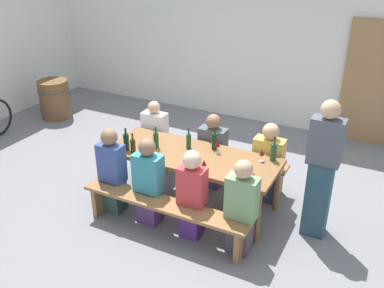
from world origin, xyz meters
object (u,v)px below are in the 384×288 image
(bench_near, at_px, (164,209))
(wine_bottle_2, at_px, (156,140))
(wine_glass_0, at_px, (262,153))
(standing_host, at_px, (321,172))
(tasting_table, at_px, (192,159))
(wooden_door, at_px, (371,84))
(seated_guest_near_2, at_px, (192,195))
(seated_guest_far_0, at_px, (155,139))
(wine_bottle_4, at_px, (126,142))
(seated_guest_near_0, at_px, (112,172))
(wine_bottle_3, at_px, (189,141))
(wine_bottle_0, at_px, (133,147))
(seated_guest_near_1, at_px, (149,183))
(wine_glass_3, at_px, (253,176))
(bench_far, at_px, (215,158))
(wine_glass_1, at_px, (204,163))
(wine_barrel, at_px, (55,99))
(seated_guest_near_3, at_px, (241,209))
(seated_guest_far_1, at_px, (213,152))
(seated_guest_far_2, at_px, (268,164))
(wine_glass_2, at_px, (218,144))
(wine_bottle_1, at_px, (274,151))
(wine_bottle_5, at_px, (214,141))

(bench_near, distance_m, wine_bottle_2, 1.00)
(wine_glass_0, distance_m, standing_host, 0.76)
(tasting_table, height_order, wine_bottle_2, wine_bottle_2)
(wooden_door, height_order, bench_near, wooden_door)
(seated_guest_near_2, height_order, seated_guest_far_0, seated_guest_near_2)
(wine_bottle_4, distance_m, seated_guest_near_0, 0.43)
(bench_near, xyz_separation_m, wine_bottle_3, (-0.12, 0.87, 0.50))
(wine_bottle_0, height_order, seated_guest_near_1, seated_guest_near_1)
(tasting_table, bearing_deg, wine_glass_3, -19.13)
(wine_bottle_2, bearing_deg, seated_guest_near_2, -33.84)
(bench_far, distance_m, wine_bottle_3, 0.78)
(wine_glass_1, distance_m, wine_barrel, 4.58)
(wine_bottle_4, xyz_separation_m, standing_host, (2.42, 0.41, -0.03))
(wine_bottle_4, height_order, seated_guest_near_3, seated_guest_near_3)
(seated_guest_near_0, xyz_separation_m, wine_barrel, (-2.99, 2.10, -0.19))
(wine_bottle_4, bearing_deg, seated_guest_far_0, 96.78)
(wine_glass_3, height_order, wine_barrel, wine_glass_3)
(bench_near, xyz_separation_m, wine_glass_3, (0.94, 0.40, 0.49))
(wine_glass_1, height_order, seated_guest_far_1, seated_guest_far_1)
(wine_bottle_2, height_order, wine_glass_0, wine_bottle_2)
(tasting_table, bearing_deg, seated_guest_far_2, 34.66)
(wine_bottle_2, xyz_separation_m, wine_bottle_3, (0.39, 0.17, -0.00))
(wine_bottle_3, relative_size, wine_glass_2, 1.49)
(tasting_table, distance_m, wine_glass_3, 1.01)
(wine_bottle_3, bearing_deg, wine_bottle_2, -156.29)
(bench_near, xyz_separation_m, seated_guest_far_1, (0.03, 1.31, 0.16))
(wine_bottle_4, xyz_separation_m, seated_guest_near_3, (1.73, -0.31, -0.31))
(wooden_door, distance_m, seated_guest_far_2, 2.76)
(wine_bottle_0, distance_m, standing_host, 2.32)
(wine_glass_3, distance_m, seated_guest_near_0, 1.83)
(seated_guest_far_2, bearing_deg, seated_guest_far_0, -90.00)
(wine_bottle_0, height_order, wine_glass_3, wine_bottle_0)
(wooden_door, relative_size, wine_bottle_4, 6.74)
(tasting_table, distance_m, wine_bottle_2, 0.55)
(wine_bottle_1, bearing_deg, seated_guest_near_3, -93.47)
(wine_bottle_2, bearing_deg, bench_far, 56.17)
(wine_bottle_0, height_order, wine_glass_2, wine_bottle_0)
(wine_glass_3, bearing_deg, seated_guest_near_1, -168.43)
(tasting_table, xyz_separation_m, wine_bottle_5, (0.19, 0.27, 0.19))
(wine_glass_0, bearing_deg, seated_guest_near_3, -85.50)
(wine_bottle_5, bearing_deg, seated_guest_far_1, 117.21)
(tasting_table, height_order, bench_far, tasting_table)
(wine_bottle_5, xyz_separation_m, seated_guest_near_2, (0.11, -0.85, -0.32))
(wine_bottle_2, xyz_separation_m, wine_glass_3, (1.46, -0.29, -0.01))
(bench_far, bearing_deg, bench_near, -90.00)
(seated_guest_far_1, distance_m, standing_host, 1.66)
(wine_barrel, bearing_deg, wine_bottle_3, -20.43)
(seated_guest_near_0, bearing_deg, wine_bottle_1, -63.29)
(seated_guest_near_0, bearing_deg, bench_far, -32.71)
(seated_guest_far_2, height_order, standing_host, standing_host)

